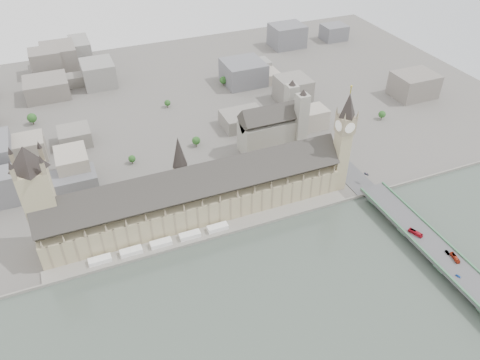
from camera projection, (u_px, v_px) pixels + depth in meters
name	position (u px, v px, depth m)	size (l,w,h in m)	color
ground	(204.00, 229.00, 407.36)	(900.00, 900.00, 0.00)	#595651
embankment_wall	(210.00, 239.00, 395.38)	(600.00, 1.50, 3.00)	gray
river_terrace	(207.00, 233.00, 401.22)	(270.00, 15.00, 2.00)	gray
terrace_tents	(161.00, 243.00, 387.64)	(118.00, 7.00, 4.00)	white
palace_of_westminster	(196.00, 195.00, 408.23)	(265.00, 40.73, 55.44)	tan
elizabeth_tower	(344.00, 136.00, 420.18)	(17.00, 17.00, 107.50)	tan
victoria_tower	(38.00, 196.00, 356.27)	(30.00, 30.00, 100.00)	tan
central_tower	(180.00, 161.00, 388.64)	(13.00, 13.00, 48.00)	gray
westminster_bridge	(422.00, 240.00, 388.86)	(25.00, 325.00, 10.25)	#474749
bridge_parapets	(463.00, 273.00, 352.57)	(25.00, 235.00, 1.15)	#3F724D
westminster_abbey	(273.00, 128.00, 496.07)	(68.00, 36.00, 64.00)	gray
city_skyline_inland	(139.00, 92.00, 576.81)	(720.00, 360.00, 38.00)	gray
park_trees	(174.00, 186.00, 444.11)	(110.00, 30.00, 15.00)	#1B4C1B
red_bus_north	(416.00, 233.00, 386.08)	(2.87, 12.24, 3.41)	red
red_bus_south	(455.00, 258.00, 364.00)	(2.56, 10.93, 3.04)	#AD2D15
car_blue	(458.00, 276.00, 350.15)	(1.55, 3.84, 1.31)	#1A4BA9
car_silver	(447.00, 252.00, 369.49)	(1.66, 4.76, 1.57)	gray
car_approach	(367.00, 174.00, 453.08)	(2.15, 5.29, 1.54)	gray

